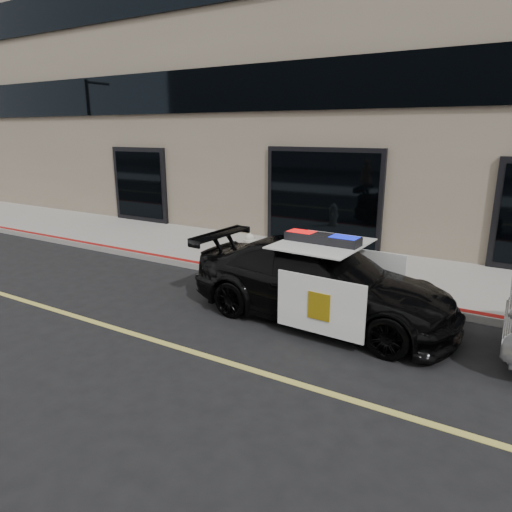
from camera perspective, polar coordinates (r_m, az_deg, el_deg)
The scene contains 5 objects.
ground at distance 7.17m, azimuth -6.82°, elevation -12.16°, with size 120.00×120.00×0.00m, color black.
sidewalk_n at distance 11.45m, azimuth 9.34°, elevation -1.22°, with size 60.00×3.50×0.15m, color gray.
building_n at distance 16.22m, azimuth 17.91°, elevation 24.26°, with size 60.00×7.00×12.00m, color #756856.
police_car at distance 8.22m, azimuth 8.10°, elevation -3.19°, with size 2.46×5.00×1.58m.
fire_hydrant at distance 11.06m, azimuth -0.83°, elevation 0.79°, with size 0.36×0.49×0.79m.
Camera 1 is at (3.95, -5.00, 3.30)m, focal length 32.00 mm.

